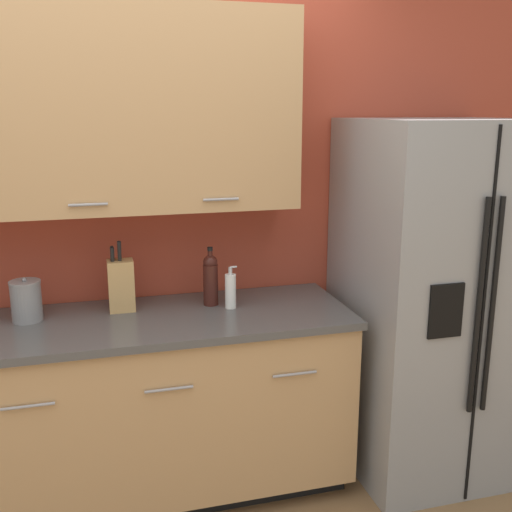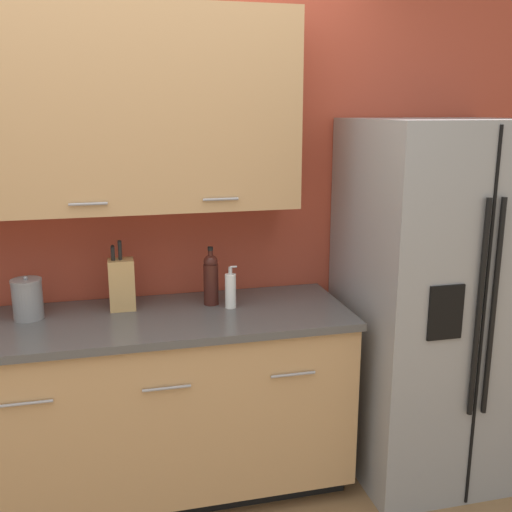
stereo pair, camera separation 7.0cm
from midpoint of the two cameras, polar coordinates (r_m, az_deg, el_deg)
wall_back at (r=2.91m, az=-13.48°, el=6.33°), size 10.00×0.39×2.60m
counter_unit at (r=2.93m, az=-13.77°, el=-14.06°), size 2.30×0.64×0.90m
refrigerator at (r=3.11m, az=17.30°, el=-4.11°), size 0.83×0.81×1.76m
knife_block at (r=2.84m, az=-11.99°, el=-2.58°), size 0.12×0.10×0.33m
wine_bottle at (r=2.85m, az=-3.62°, el=-2.14°), size 0.07×0.07×0.28m
soap_dispenser at (r=2.81m, az=-1.73°, el=-3.29°), size 0.06×0.05×0.20m
steel_canister at (r=2.84m, az=-20.28°, el=-3.85°), size 0.14×0.14×0.20m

